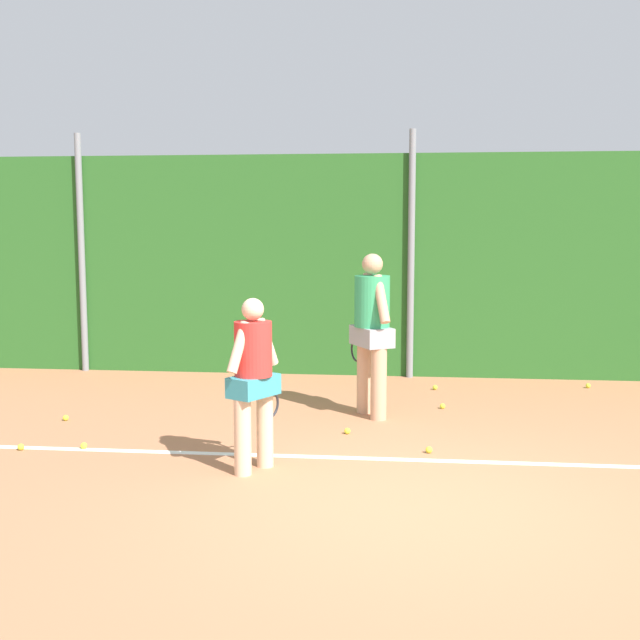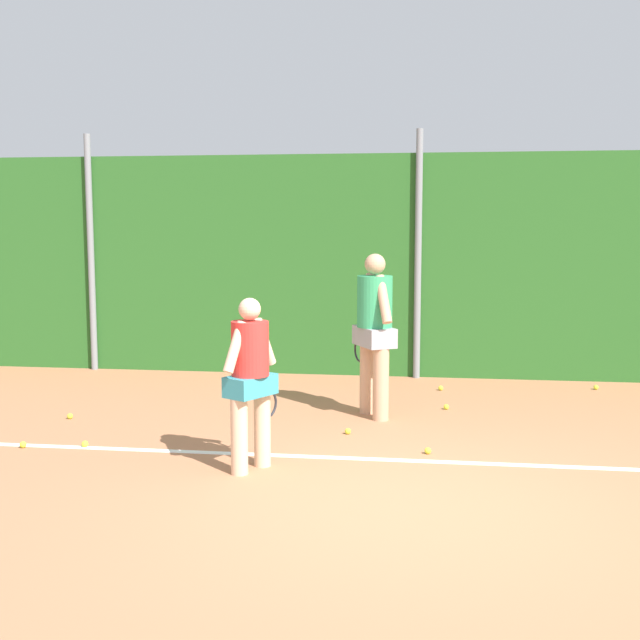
{
  "view_description": "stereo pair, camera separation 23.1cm",
  "coord_description": "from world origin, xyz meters",
  "px_view_note": "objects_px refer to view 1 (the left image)",
  "views": [
    {
      "loc": [
        -0.05,
        -6.31,
        2.27
      ],
      "look_at": [
        -0.95,
        1.86,
        1.27
      ],
      "focal_mm": 44.89,
      "sensor_mm": 36.0,
      "label": 1
    },
    {
      "loc": [
        0.17,
        -6.28,
        2.27
      ],
      "look_at": [
        -0.95,
        1.86,
        1.27
      ],
      "focal_mm": 44.89,
      "sensor_mm": 36.0,
      "label": 2
    }
  ],
  "objects_px": {
    "player_foreground_near": "(254,375)",
    "tennis_ball_12": "(66,418)",
    "tennis_ball_1": "(435,387)",
    "tennis_ball_4": "(588,386)",
    "tennis_ball_5": "(443,406)",
    "tennis_ball_11": "(429,450)",
    "tennis_ball_6": "(347,431)",
    "tennis_ball_7": "(84,446)",
    "player_midcourt": "(372,326)",
    "tennis_ball_9": "(21,447)"
  },
  "relations": [
    {
      "from": "tennis_ball_5",
      "to": "player_foreground_near",
      "type": "bearing_deg",
      "value": -124.45
    },
    {
      "from": "tennis_ball_4",
      "to": "tennis_ball_5",
      "type": "xyz_separation_m",
      "value": [
        -2.06,
        -1.47,
        0.0
      ]
    },
    {
      "from": "tennis_ball_7",
      "to": "tennis_ball_12",
      "type": "relative_size",
      "value": 1.0
    },
    {
      "from": "player_foreground_near",
      "to": "tennis_ball_11",
      "type": "xyz_separation_m",
      "value": [
        1.62,
        0.73,
        -0.86
      ]
    },
    {
      "from": "tennis_ball_7",
      "to": "tennis_ball_11",
      "type": "relative_size",
      "value": 1.0
    },
    {
      "from": "tennis_ball_1",
      "to": "tennis_ball_7",
      "type": "xyz_separation_m",
      "value": [
        -3.63,
        -3.3,
        0.0
      ]
    },
    {
      "from": "tennis_ball_1",
      "to": "tennis_ball_11",
      "type": "relative_size",
      "value": 1.0
    },
    {
      "from": "tennis_ball_6",
      "to": "tennis_ball_12",
      "type": "xyz_separation_m",
      "value": [
        -3.28,
        0.23,
        0.0
      ]
    },
    {
      "from": "tennis_ball_7",
      "to": "tennis_ball_12",
      "type": "bearing_deg",
      "value": 121.61
    },
    {
      "from": "player_foreground_near",
      "to": "tennis_ball_7",
      "type": "height_order",
      "value": "player_foreground_near"
    },
    {
      "from": "player_foreground_near",
      "to": "tennis_ball_12",
      "type": "distance_m",
      "value": 3.11
    },
    {
      "from": "tennis_ball_4",
      "to": "tennis_ball_12",
      "type": "xyz_separation_m",
      "value": [
        -6.42,
        -2.55,
        0.0
      ]
    },
    {
      "from": "tennis_ball_1",
      "to": "player_midcourt",
      "type": "bearing_deg",
      "value": -116.94
    },
    {
      "from": "tennis_ball_5",
      "to": "tennis_ball_4",
      "type": "bearing_deg",
      "value": 35.54
    },
    {
      "from": "tennis_ball_4",
      "to": "tennis_ball_9",
      "type": "height_order",
      "value": "same"
    },
    {
      "from": "player_midcourt",
      "to": "tennis_ball_6",
      "type": "relative_size",
      "value": 29.1
    },
    {
      "from": "tennis_ball_5",
      "to": "tennis_ball_7",
      "type": "relative_size",
      "value": 1.0
    },
    {
      "from": "tennis_ball_1",
      "to": "tennis_ball_7",
      "type": "distance_m",
      "value": 4.91
    },
    {
      "from": "player_midcourt",
      "to": "tennis_ball_12",
      "type": "distance_m",
      "value": 3.71
    },
    {
      "from": "tennis_ball_4",
      "to": "tennis_ball_5",
      "type": "relative_size",
      "value": 1.0
    },
    {
      "from": "player_midcourt",
      "to": "tennis_ball_12",
      "type": "relative_size",
      "value": 29.1
    },
    {
      "from": "tennis_ball_7",
      "to": "tennis_ball_9",
      "type": "distance_m",
      "value": 0.62
    },
    {
      "from": "tennis_ball_1",
      "to": "tennis_ball_12",
      "type": "height_order",
      "value": "same"
    },
    {
      "from": "tennis_ball_5",
      "to": "tennis_ball_11",
      "type": "bearing_deg",
      "value": -96.37
    },
    {
      "from": "tennis_ball_7",
      "to": "tennis_ball_9",
      "type": "bearing_deg",
      "value": -169.45
    },
    {
      "from": "player_midcourt",
      "to": "tennis_ball_12",
      "type": "xyz_separation_m",
      "value": [
        -3.5,
        -0.62,
        -1.04
      ]
    },
    {
      "from": "tennis_ball_5",
      "to": "tennis_ball_9",
      "type": "height_order",
      "value": "same"
    },
    {
      "from": "tennis_ball_1",
      "to": "tennis_ball_11",
      "type": "xyz_separation_m",
      "value": [
        -0.16,
        -3.07,
        0.0
      ]
    },
    {
      "from": "tennis_ball_1",
      "to": "tennis_ball_12",
      "type": "xyz_separation_m",
      "value": [
        -4.31,
        -2.2,
        0.0
      ]
    },
    {
      "from": "tennis_ball_9",
      "to": "tennis_ball_12",
      "type": "relative_size",
      "value": 1.0
    },
    {
      "from": "tennis_ball_7",
      "to": "tennis_ball_9",
      "type": "height_order",
      "value": "same"
    },
    {
      "from": "tennis_ball_12",
      "to": "tennis_ball_9",
      "type": "bearing_deg",
      "value": -87.0
    },
    {
      "from": "player_midcourt",
      "to": "tennis_ball_11",
      "type": "relative_size",
      "value": 29.1
    },
    {
      "from": "tennis_ball_5",
      "to": "tennis_ball_12",
      "type": "xyz_separation_m",
      "value": [
        -4.36,
        -1.08,
        0.0
      ]
    },
    {
      "from": "player_midcourt",
      "to": "tennis_ball_6",
      "type": "xyz_separation_m",
      "value": [
        -0.22,
        -0.85,
        -1.04
      ]
    },
    {
      "from": "tennis_ball_5",
      "to": "tennis_ball_6",
      "type": "bearing_deg",
      "value": -129.43
    },
    {
      "from": "player_foreground_near",
      "to": "tennis_ball_1",
      "type": "height_order",
      "value": "player_foreground_near"
    },
    {
      "from": "player_midcourt",
      "to": "tennis_ball_12",
      "type": "bearing_deg",
      "value": 71.28
    },
    {
      "from": "tennis_ball_6",
      "to": "player_foreground_near",
      "type": "bearing_deg",
      "value": -119.05
    },
    {
      "from": "tennis_ball_1",
      "to": "tennis_ball_5",
      "type": "xyz_separation_m",
      "value": [
        0.05,
        -1.13,
        0.0
      ]
    },
    {
      "from": "tennis_ball_7",
      "to": "tennis_ball_12",
      "type": "distance_m",
      "value": 1.29
    },
    {
      "from": "player_midcourt",
      "to": "tennis_ball_1",
      "type": "xyz_separation_m",
      "value": [
        0.8,
        1.58,
        -1.04
      ]
    },
    {
      "from": "player_midcourt",
      "to": "tennis_ball_1",
      "type": "height_order",
      "value": "player_midcourt"
    },
    {
      "from": "tennis_ball_4",
      "to": "tennis_ball_7",
      "type": "distance_m",
      "value": 6.8
    },
    {
      "from": "tennis_ball_4",
      "to": "tennis_ball_9",
      "type": "relative_size",
      "value": 1.0
    },
    {
      "from": "player_foreground_near",
      "to": "tennis_ball_11",
      "type": "distance_m",
      "value": 1.97
    },
    {
      "from": "tennis_ball_6",
      "to": "tennis_ball_7",
      "type": "height_order",
      "value": "same"
    },
    {
      "from": "tennis_ball_4",
      "to": "tennis_ball_12",
      "type": "height_order",
      "value": "same"
    },
    {
      "from": "tennis_ball_1",
      "to": "tennis_ball_4",
      "type": "distance_m",
      "value": 2.14
    },
    {
      "from": "tennis_ball_5",
      "to": "tennis_ball_12",
      "type": "bearing_deg",
      "value": -166.12
    }
  ]
}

